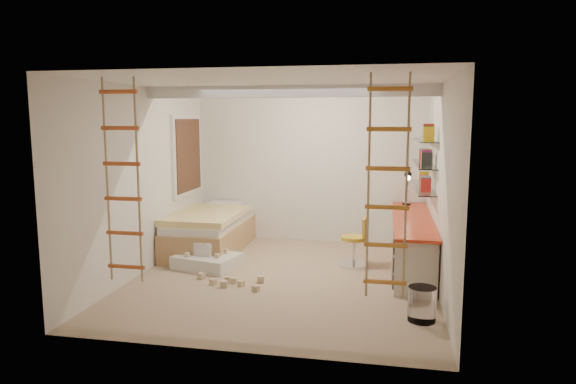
% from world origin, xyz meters
% --- Properties ---
extents(floor, '(4.50, 4.50, 0.00)m').
position_xyz_m(floor, '(0.00, 0.00, 0.00)').
color(floor, tan).
rests_on(floor, ground).
extents(ceiling_beam, '(4.00, 0.18, 0.16)m').
position_xyz_m(ceiling_beam, '(0.00, 0.30, 2.52)').
color(ceiling_beam, white).
rests_on(ceiling_beam, ceiling).
extents(window_frame, '(0.06, 1.15, 1.35)m').
position_xyz_m(window_frame, '(-1.97, 1.50, 1.55)').
color(window_frame, white).
rests_on(window_frame, wall_left).
extents(window_blind, '(0.02, 1.00, 1.20)m').
position_xyz_m(window_blind, '(-1.93, 1.50, 1.55)').
color(window_blind, '#4C2D1E').
rests_on(window_blind, window_frame).
extents(rope_ladder_left, '(0.41, 0.04, 2.13)m').
position_xyz_m(rope_ladder_left, '(-1.35, -1.75, 1.52)').
color(rope_ladder_left, '#CE4C23').
rests_on(rope_ladder_left, ceiling).
extents(rope_ladder_right, '(0.41, 0.04, 2.13)m').
position_xyz_m(rope_ladder_right, '(1.35, -1.75, 1.52)').
color(rope_ladder_right, orange).
rests_on(rope_ladder_right, ceiling).
extents(waste_bin, '(0.30, 0.30, 0.37)m').
position_xyz_m(waste_bin, '(1.75, -1.15, 0.19)').
color(waste_bin, white).
rests_on(waste_bin, floor).
extents(desk, '(0.56, 2.80, 0.75)m').
position_xyz_m(desk, '(1.72, 0.86, 0.40)').
color(desk, red).
rests_on(desk, floor).
extents(shelves, '(0.25, 1.80, 0.71)m').
position_xyz_m(shelves, '(1.87, 1.13, 1.50)').
color(shelves, white).
rests_on(shelves, wall_right).
extents(bed, '(1.02, 2.00, 0.69)m').
position_xyz_m(bed, '(-1.48, 1.23, 0.33)').
color(bed, '#AD7F51').
rests_on(bed, floor).
extents(task_lamp, '(0.14, 0.36, 0.57)m').
position_xyz_m(task_lamp, '(1.67, 1.82, 1.14)').
color(task_lamp, black).
rests_on(task_lamp, desk).
extents(swivel_chair, '(0.46, 0.46, 0.73)m').
position_xyz_m(swivel_chair, '(0.91, 0.78, 0.27)').
color(swivel_chair, gold).
rests_on(swivel_chair, floor).
extents(play_platform, '(0.99, 0.84, 0.38)m').
position_xyz_m(play_platform, '(-1.24, 0.35, 0.15)').
color(play_platform, silver).
rests_on(play_platform, floor).
extents(toy_blocks, '(1.27, 1.10, 0.65)m').
position_xyz_m(toy_blocks, '(-0.84, -0.09, 0.18)').
color(toy_blocks, '#CCB284').
rests_on(toy_blocks, floor).
extents(books, '(0.14, 0.64, 0.92)m').
position_xyz_m(books, '(1.87, 1.13, 1.60)').
color(books, red).
rests_on(books, shelves).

